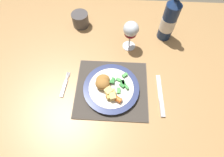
{
  "coord_description": "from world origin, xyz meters",
  "views": [
    {
      "loc": [
        0.03,
        -0.44,
        1.42
      ],
      "look_at": [
        0.01,
        -0.09,
        0.78
      ],
      "focal_mm": 28.0,
      "sensor_mm": 36.0,
      "label": 1
    }
  ],
  "objects_px": {
    "dining_table": "(111,75)",
    "dinner_plate": "(111,88)",
    "table_knife": "(161,99)",
    "drinking_cup": "(80,19)",
    "wine_glass": "(131,30)",
    "bottle": "(169,19)",
    "fork": "(64,86)"
  },
  "relations": [
    {
      "from": "table_knife",
      "to": "bottle",
      "type": "distance_m",
      "value": 0.37
    },
    {
      "from": "dining_table",
      "to": "wine_glass",
      "type": "xyz_separation_m",
      "value": [
        0.08,
        0.12,
        0.19
      ]
    },
    {
      "from": "table_knife",
      "to": "wine_glass",
      "type": "xyz_separation_m",
      "value": [
        -0.14,
        0.27,
        0.11
      ]
    },
    {
      "from": "dining_table",
      "to": "bottle",
      "type": "distance_m",
      "value": 0.38
    },
    {
      "from": "dining_table",
      "to": "drinking_cup",
      "type": "height_order",
      "value": "drinking_cup"
    },
    {
      "from": "fork",
      "to": "drinking_cup",
      "type": "xyz_separation_m",
      "value": [
        0.02,
        0.37,
        0.03
      ]
    },
    {
      "from": "dinner_plate",
      "to": "fork",
      "type": "relative_size",
      "value": 1.91
    },
    {
      "from": "wine_glass",
      "to": "drinking_cup",
      "type": "xyz_separation_m",
      "value": [
        -0.26,
        0.13,
        -0.07
      ]
    },
    {
      "from": "wine_glass",
      "to": "fork",
      "type": "bearing_deg",
      "value": -139.35
    },
    {
      "from": "table_knife",
      "to": "dining_table",
      "type": "bearing_deg",
      "value": 145.39
    },
    {
      "from": "fork",
      "to": "dining_table",
      "type": "bearing_deg",
      "value": 30.39
    },
    {
      "from": "dinner_plate",
      "to": "fork",
      "type": "height_order",
      "value": "dinner_plate"
    },
    {
      "from": "table_knife",
      "to": "drinking_cup",
      "type": "xyz_separation_m",
      "value": [
        -0.39,
        0.41,
        0.03
      ]
    },
    {
      "from": "bottle",
      "to": "drinking_cup",
      "type": "xyz_separation_m",
      "value": [
        -0.43,
        0.06,
        -0.07
      ]
    },
    {
      "from": "table_knife",
      "to": "bottle",
      "type": "relative_size",
      "value": 0.66
    },
    {
      "from": "fork",
      "to": "drinking_cup",
      "type": "distance_m",
      "value": 0.37
    },
    {
      "from": "dining_table",
      "to": "dinner_plate",
      "type": "bearing_deg",
      "value": -85.62
    },
    {
      "from": "wine_glass",
      "to": "drinking_cup",
      "type": "distance_m",
      "value": 0.3
    },
    {
      "from": "dining_table",
      "to": "table_knife",
      "type": "bearing_deg",
      "value": -34.61
    },
    {
      "from": "drinking_cup",
      "to": "dinner_plate",
      "type": "bearing_deg",
      "value": -64.37
    },
    {
      "from": "dinner_plate",
      "to": "drinking_cup",
      "type": "height_order",
      "value": "drinking_cup"
    },
    {
      "from": "dining_table",
      "to": "table_knife",
      "type": "xyz_separation_m",
      "value": [
        0.22,
        -0.15,
        0.08
      ]
    },
    {
      "from": "dinner_plate",
      "to": "bottle",
      "type": "xyz_separation_m",
      "value": [
        0.25,
        0.32,
        0.09
      ]
    },
    {
      "from": "dinner_plate",
      "to": "bottle",
      "type": "bearing_deg",
      "value": 52.02
    },
    {
      "from": "bottle",
      "to": "drinking_cup",
      "type": "height_order",
      "value": "bottle"
    },
    {
      "from": "bottle",
      "to": "wine_glass",
      "type": "bearing_deg",
      "value": -156.46
    },
    {
      "from": "table_knife",
      "to": "bottle",
      "type": "height_order",
      "value": "bottle"
    },
    {
      "from": "dinner_plate",
      "to": "drinking_cup",
      "type": "relative_size",
      "value": 2.78
    },
    {
      "from": "dinner_plate",
      "to": "wine_glass",
      "type": "distance_m",
      "value": 0.27
    },
    {
      "from": "table_knife",
      "to": "drinking_cup",
      "type": "distance_m",
      "value": 0.57
    },
    {
      "from": "table_knife",
      "to": "fork",
      "type": "bearing_deg",
      "value": 174.96
    },
    {
      "from": "dinner_plate",
      "to": "wine_glass",
      "type": "height_order",
      "value": "wine_glass"
    }
  ]
}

